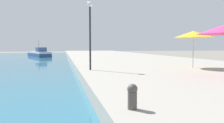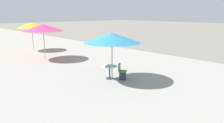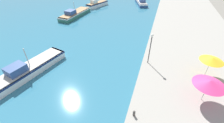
% 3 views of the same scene
% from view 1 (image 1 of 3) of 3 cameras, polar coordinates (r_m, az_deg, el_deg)
% --- Properties ---
extents(quay_promenade, '(16.00, 90.00, 0.63)m').
position_cam_1_polar(quay_promenade, '(32.72, 3.21, 0.67)').
color(quay_promenade, gray).
rests_on(quay_promenade, ground_plane).
extents(fishing_boat_distant, '(5.70, 9.59, 3.38)m').
position_cam_1_polar(fishing_boat_distant, '(48.34, -18.50, 2.04)').
color(fishing_boat_distant, navy).
rests_on(fishing_boat_distant, water_basin).
extents(cafe_umbrella_striped, '(2.81, 2.81, 2.71)m').
position_cam_1_polar(cafe_umbrella_striped, '(17.15, 20.54, 6.66)').
color(cafe_umbrella_striped, '#B7B7B7').
rests_on(cafe_umbrella_striped, quay_promenade).
extents(mooring_bollard, '(0.26, 0.26, 0.65)m').
position_cam_1_polar(mooring_bollard, '(5.65, 5.33, -8.88)').
color(mooring_bollard, '#4C4742').
rests_on(mooring_bollard, quay_promenade).
extents(lamppost, '(0.36, 0.36, 4.56)m').
position_cam_1_polar(lamppost, '(14.84, -5.76, 9.77)').
color(lamppost, '#232328').
rests_on(lamppost, quay_promenade).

